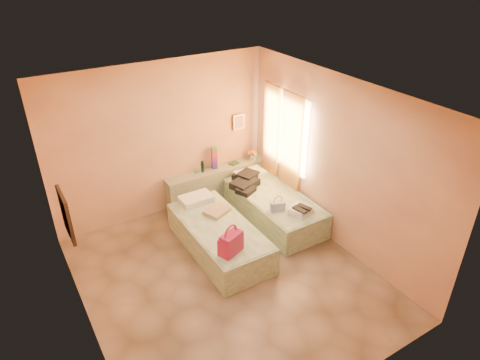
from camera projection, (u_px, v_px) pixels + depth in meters
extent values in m
plane|color=#9E7E5F|center=(228.00, 278.00, 6.47)|extent=(4.50, 4.50, 0.00)
cube|color=#E9B07C|center=(162.00, 141.00, 7.46)|extent=(4.00, 0.02, 2.80)
cube|color=#E9B07C|center=(74.00, 247.00, 4.87)|extent=(0.02, 4.50, 2.80)
cube|color=#E9B07C|center=(337.00, 164.00, 6.69)|extent=(0.02, 4.50, 2.80)
cube|color=silver|center=(224.00, 99.00, 5.10)|extent=(4.00, 4.50, 0.02)
cube|color=#FFD59E|center=(288.00, 132.00, 7.56)|extent=(0.02, 1.10, 1.40)
cube|color=orange|center=(290.00, 153.00, 7.61)|extent=(0.05, 0.55, 2.20)
cube|color=orange|center=(271.00, 141.00, 8.05)|extent=(0.05, 0.45, 2.20)
cube|color=#302015|center=(66.00, 215.00, 5.08)|extent=(0.04, 0.50, 0.60)
cube|color=#B6803C|center=(239.00, 122.00, 8.12)|extent=(0.25, 0.04, 0.30)
cube|color=gray|center=(217.00, 184.00, 8.31)|extent=(2.05, 0.30, 0.65)
cube|color=beige|center=(219.00, 238.00, 6.93)|extent=(0.91, 2.01, 0.50)
cube|color=beige|center=(274.00, 207.00, 7.71)|extent=(0.91, 2.01, 0.50)
cylinder|color=#13351C|center=(202.00, 167.00, 8.00)|extent=(0.08, 0.08, 0.22)
cube|color=#AA1542|center=(214.00, 158.00, 8.08)|extent=(0.11, 0.11, 0.43)
cylinder|color=#53996F|center=(197.00, 171.00, 8.04)|extent=(0.12, 0.12, 0.03)
cube|color=#284B2A|center=(234.00, 163.00, 8.34)|extent=(0.20, 0.17, 0.03)
cube|color=silver|center=(253.00, 154.00, 8.42)|extent=(0.25, 0.25, 0.26)
cube|color=#AA1542|center=(231.00, 243.00, 6.13)|extent=(0.41, 0.32, 0.34)
cube|color=#9D8965|center=(217.00, 211.00, 7.10)|extent=(0.48, 0.43, 0.07)
cube|color=black|center=(247.00, 182.00, 7.85)|extent=(0.68, 0.68, 0.16)
cube|color=#4557A5|center=(278.00, 206.00, 7.14)|extent=(0.27, 0.17, 0.16)
cube|color=silver|center=(301.00, 210.00, 7.09)|extent=(0.42, 0.39, 0.10)
cube|color=black|center=(303.00, 209.00, 7.01)|extent=(0.24, 0.29, 0.03)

